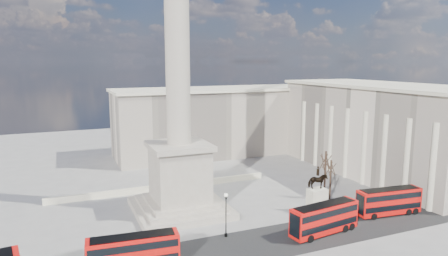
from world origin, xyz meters
name	(u,v)px	position (x,y,z in m)	size (l,w,h in m)	color
ground	(190,223)	(0.00, 0.00, 0.00)	(180.00, 180.00, 0.00)	gray
asphalt_road	(252,245)	(5.00, -10.00, 0.00)	(120.00, 9.00, 0.01)	#262626
nelsons_column	(179,130)	(0.00, 5.00, 12.92)	(14.00, 14.00, 49.85)	#ACA28F
balustrade_wall	(163,187)	(0.00, 16.00, 0.55)	(40.00, 0.60, 1.10)	beige
building_east	(382,129)	(45.00, 10.00, 9.32)	(19.00, 46.00, 18.60)	beige
building_northeast	(216,121)	(20.00, 40.00, 8.32)	(51.00, 17.00, 16.60)	beige
red_bus_a	(134,252)	(-9.89, -10.35, 2.14)	(10.25, 3.23, 4.09)	red
red_bus_b	(325,218)	(15.61, -10.63, 2.20)	(10.59, 3.72, 4.20)	red
red_bus_c	(389,201)	(28.82, -8.83, 2.16)	(10.35, 3.40, 4.12)	red
victorian_lamp	(226,211)	(2.94, -6.34, 3.56)	(0.52, 0.52, 6.05)	black
equestrian_statue	(317,197)	(19.22, -3.86, 2.53)	(3.49, 2.62, 7.40)	beige
bare_tree_near	(326,160)	(24.12, 0.80, 6.88)	(2.00, 2.00, 8.73)	#332319
bare_tree_mid	(331,167)	(24.92, 0.34, 5.65)	(1.89, 1.89, 7.17)	#332319
bare_tree_far	(366,152)	(39.58, 8.18, 5.18)	(1.61, 1.61, 6.58)	#332319
pedestrian_walking	(316,215)	(17.31, -6.50, 0.82)	(0.60, 0.39, 1.65)	black
pedestrian_standing	(337,212)	(20.93, -6.50, 0.78)	(0.76, 0.59, 1.56)	black
pedestrian_crossing	(336,211)	(20.76, -6.50, 0.90)	(1.05, 0.44, 1.80)	black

